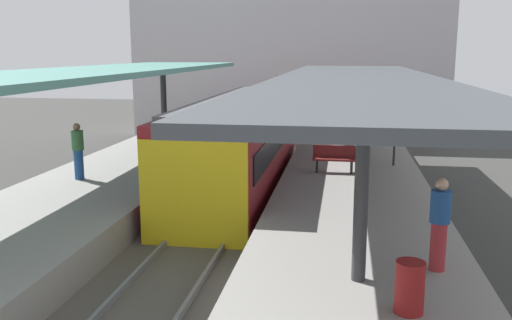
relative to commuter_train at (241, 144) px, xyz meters
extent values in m
plane|color=#383835|center=(0.00, -4.42, -1.73)|extent=(80.00, 80.00, 0.00)
cube|color=gray|center=(-3.80, -4.42, -1.23)|extent=(4.40, 28.00, 1.00)
cube|color=gray|center=(3.80, -4.42, -1.23)|extent=(4.40, 28.00, 1.00)
cube|color=#59544C|center=(0.00, -4.42, -1.63)|extent=(3.20, 28.00, 0.20)
cube|color=slate|center=(-0.72, -4.42, -1.46)|extent=(0.08, 28.00, 0.14)
cube|color=slate|center=(0.72, -4.42, -1.46)|extent=(0.08, 28.00, 0.14)
cube|color=maroon|center=(0.00, 0.03, -0.08)|extent=(2.70, 12.17, 2.90)
cube|color=yellow|center=(0.00, -6.08, -0.23)|extent=(2.65, 0.08, 2.60)
cube|color=black|center=(-1.37, 0.03, 0.27)|extent=(0.04, 11.20, 0.76)
cube|color=black|center=(1.37, 0.03, 0.27)|extent=(0.04, 11.20, 0.76)
cube|color=#515156|center=(0.00, 0.03, 1.47)|extent=(2.16, 11.56, 0.20)
cylinder|color=#333335|center=(-3.80, 3.28, 0.85)|extent=(0.24, 0.24, 3.17)
cube|color=slate|center=(-3.80, -3.02, 2.52)|extent=(4.18, 21.00, 0.16)
cylinder|color=#333335|center=(3.80, -9.32, 0.79)|extent=(0.24, 0.24, 3.03)
cylinder|color=#333335|center=(3.80, 3.28, 0.79)|extent=(0.24, 0.24, 3.03)
cube|color=#3D4247|center=(3.80, -3.02, 2.38)|extent=(4.18, 21.00, 0.16)
cube|color=black|center=(2.66, -0.78, -0.53)|extent=(0.08, 0.32, 0.40)
cube|color=black|center=(3.76, -0.78, -0.53)|extent=(0.08, 0.32, 0.40)
cube|color=maroon|center=(3.21, -0.78, -0.30)|extent=(1.40, 0.40, 0.06)
cube|color=maroon|center=(3.21, -0.60, -0.07)|extent=(1.40, 0.06, 0.40)
cylinder|color=#262628|center=(5.20, 0.67, 0.37)|extent=(0.08, 0.08, 2.20)
cube|color=navy|center=(5.20, 0.67, 1.32)|extent=(0.90, 0.06, 0.32)
cylinder|color=maroon|center=(4.52, -10.42, -0.33)|extent=(0.44, 0.44, 0.80)
cylinder|color=maroon|center=(5.20, -8.66, -0.28)|extent=(0.28, 0.28, 0.89)
cylinder|color=navy|center=(5.20, -8.66, 0.45)|extent=(0.36, 0.36, 0.58)
sphere|color=tan|center=(5.20, -8.66, 0.85)|extent=(0.22, 0.22, 0.22)
cylinder|color=maroon|center=(3.66, 1.85, -0.28)|extent=(0.28, 0.28, 0.90)
cylinder|color=maroon|center=(3.66, 1.85, 0.46)|extent=(0.36, 0.36, 0.57)
sphere|color=tan|center=(3.66, 1.85, 0.86)|extent=(0.22, 0.22, 0.22)
cylinder|color=navy|center=(-4.46, -2.95, -0.27)|extent=(0.28, 0.28, 0.91)
cylinder|color=#386B3D|center=(-4.46, -2.95, 0.48)|extent=(0.36, 0.36, 0.59)
sphere|color=#936B4C|center=(-4.46, -2.95, 0.88)|extent=(0.22, 0.22, 0.22)
cube|color=#B7B2B7|center=(0.22, 15.58, 3.77)|extent=(18.00, 6.00, 11.00)
camera|label=1|loc=(3.47, -18.37, 3.12)|focal=38.78mm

